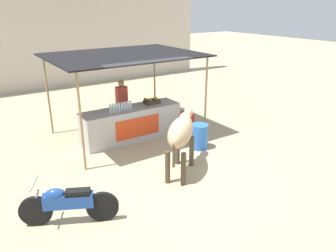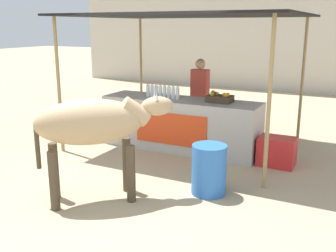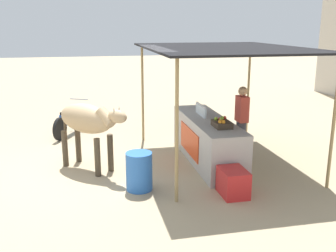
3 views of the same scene
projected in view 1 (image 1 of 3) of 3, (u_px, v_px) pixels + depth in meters
ground_plane at (173, 166)px, 8.24m from camera, size 60.00×60.00×0.00m
building_wall_far at (48, 12)px, 14.87m from camera, size 16.00×0.50×6.96m
stall_counter at (132, 123)px, 9.78m from camera, size 3.00×0.82×0.96m
stall_awning at (124, 58)px, 9.34m from camera, size 4.20×3.20×2.48m
water_bottle_row at (121, 107)px, 9.35m from camera, size 0.70×0.07×0.25m
fruit_crate at (152, 101)px, 10.01m from camera, size 0.44×0.32×0.18m
vendor_behind_counter at (122, 105)px, 10.27m from camera, size 0.34×0.22×1.65m
cooler_box at (183, 120)px, 10.74m from camera, size 0.60×0.44×0.48m
water_barrel at (199, 136)px, 9.16m from camera, size 0.48×0.48×0.70m
cow at (181, 133)px, 7.59m from camera, size 1.60×1.48×1.44m
motorcycle_parked at (68, 203)px, 5.98m from camera, size 1.64×0.94×0.90m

